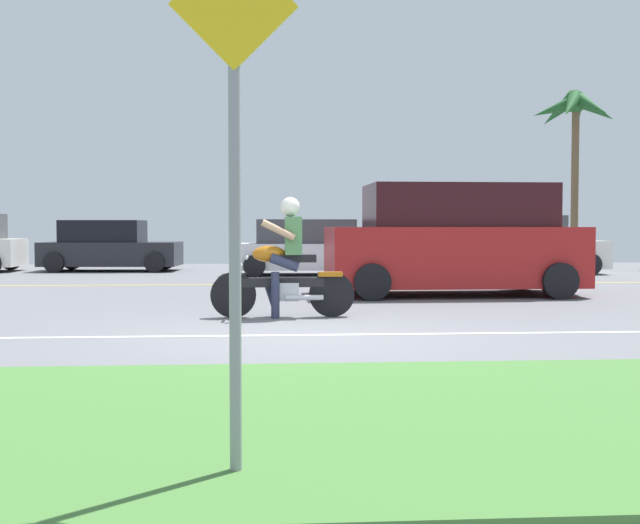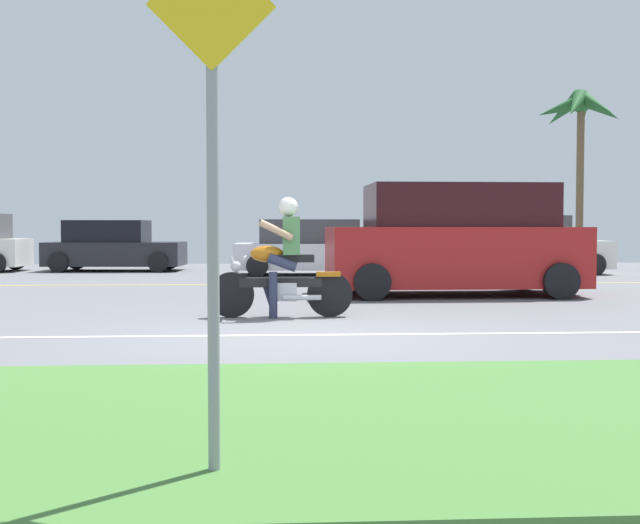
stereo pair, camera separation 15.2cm
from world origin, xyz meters
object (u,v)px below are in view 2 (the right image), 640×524
parked_car_1 (113,247)px  street_sign (212,157)px  suv_nearby (455,242)px  palm_tree_0 (580,116)px  motorcyclist (282,267)px  parked_car_2 (316,249)px  parked_car_3 (522,247)px

parked_car_1 → street_sign: (4.24, -19.12, 0.93)m
suv_nearby → palm_tree_0: (6.48, 10.60, 3.83)m
suv_nearby → street_sign: street_sign is taller
motorcyclist → suv_nearby: 4.73m
motorcyclist → parked_car_1: 12.83m
parked_car_1 → palm_tree_0: 15.12m
parked_car_2 → palm_tree_0: palm_tree_0 is taller
parked_car_2 → parked_car_1: bearing=158.9°
suv_nearby → parked_car_3: suv_nearby is taller
parked_car_3 → palm_tree_0: (3.18, 4.18, 4.09)m
suv_nearby → parked_car_2: 6.71m
parked_car_1 → palm_tree_0: bearing=8.2°
parked_car_3 → street_sign: 18.42m
parked_car_3 → palm_tree_0: bearing=52.8°
motorcyclist → street_sign: size_ratio=0.76×
suv_nearby → parked_car_2: suv_nearby is taller
parked_car_2 → street_sign: 17.01m
parked_car_1 → street_sign: street_sign is taller
palm_tree_0 → street_sign: (-10.15, -21.21, -3.22)m
parked_car_3 → street_sign: size_ratio=1.67×
motorcyclist → parked_car_2: motorcyclist is taller
street_sign → palm_tree_0: bearing=64.4°
parked_car_1 → motorcyclist: bearing=-68.7°
motorcyclist → palm_tree_0: bearing=55.3°
suv_nearby → palm_tree_0: 13.01m
motorcyclist → parked_car_2: (1.02, 9.76, -0.03)m
motorcyclist → parked_car_3: 11.84m
suv_nearby → motorcyclist: bearing=-133.4°
parked_car_1 → parked_car_3: size_ratio=0.88×
parked_car_3 → street_sign: (-6.98, -17.03, 0.88)m
motorcyclist → parked_car_2: 9.81m
suv_nearby → parked_car_1: size_ratio=1.23×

